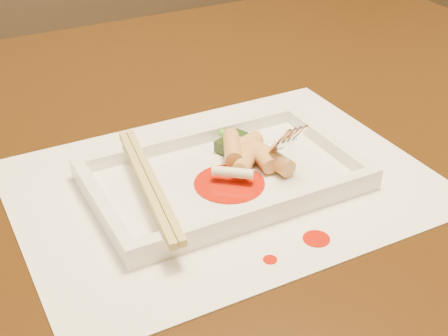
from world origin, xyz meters
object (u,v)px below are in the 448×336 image
plate_base (224,180)px  fork (278,87)px  placemat (224,184)px  chopstick_a (145,183)px  table (123,251)px

plate_base → fork: size_ratio=1.86×
placemat → chopstick_a: size_ratio=2.05×
table → plate_base: (0.09, -0.07, 0.11)m
table → chopstick_a: chopstick_a is taller
plate_base → fork: fork is taller
plate_base → chopstick_a: (-0.08, 0.00, 0.02)m
chopstick_a → fork: 0.16m
plate_base → chopstick_a: size_ratio=1.33×
table → chopstick_a: (0.01, -0.07, 0.13)m
table → chopstick_a: size_ratio=7.17×
chopstick_a → fork: bearing=6.8°
placemat → fork: fork is taller
placemat → chopstick_a: bearing=180.0°
placemat → chopstick_a: (-0.08, 0.00, 0.03)m
plate_base → placemat: bearing=-45.0°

